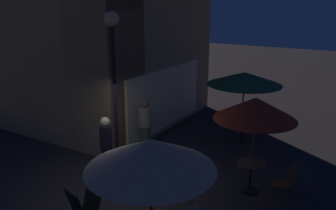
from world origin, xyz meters
TOP-DOWN VIEW (x-y plane):
  - ground_plane at (0.00, 0.00)m, footprint 60.00×60.00m
  - street_lamp_near_corner at (0.77, 0.75)m, footprint 0.37×0.37m
  - menu_sandwich_board at (-1.32, -0.04)m, footprint 0.75×0.70m
  - cafe_table_0 at (1.66, -2.63)m, footprint 0.68×0.68m
  - cafe_table_2 at (4.71, -1.30)m, footprint 0.62×0.62m
  - patio_umbrella_0 at (1.66, -2.63)m, footprint 1.92×1.92m
  - patio_umbrella_1 at (-1.45, -1.81)m, footprint 2.28×2.28m
  - patio_umbrella_2 at (4.71, -1.30)m, footprint 2.39×2.39m
  - cafe_chair_0 at (1.58, -3.48)m, footprint 0.47×0.47m
  - cafe_chair_3 at (5.50, -1.52)m, footprint 0.52×0.52m
  - patron_standing_1 at (2.00, 0.70)m, footprint 0.38×0.38m
  - patron_standing_2 at (0.11, 0.55)m, footprint 0.30×0.30m

SIDE VIEW (x-z plane):
  - ground_plane at x=0.00m, z-range 0.00..0.00m
  - menu_sandwich_board at x=-1.32m, z-range 0.01..0.84m
  - cafe_table_2 at x=4.71m, z-range 0.12..0.88m
  - cafe_table_0 at x=1.66m, z-range 0.16..0.93m
  - cafe_chair_3 at x=5.50m, z-range 0.10..1.06m
  - cafe_chair_0 at x=1.58m, z-range 0.11..1.06m
  - patron_standing_1 at x=2.00m, z-range 0.00..1.79m
  - patron_standing_2 at x=0.11m, z-range 0.03..1.86m
  - patio_umbrella_1 at x=-1.45m, z-range 0.87..3.18m
  - patio_umbrella_2 at x=4.71m, z-range 0.96..3.30m
  - patio_umbrella_0 at x=1.66m, z-range 0.94..3.35m
  - street_lamp_near_corner at x=0.77m, z-range 1.02..5.31m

